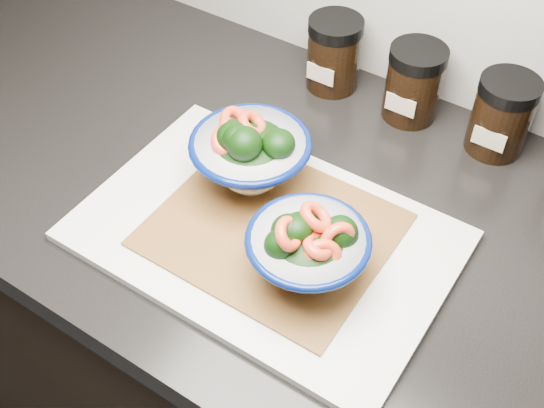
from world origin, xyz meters
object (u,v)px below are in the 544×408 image
Objects in this scene: spice_jar_a at (334,54)px; bowl_left at (249,154)px; bowl_right at (308,249)px; spice_jar_c at (502,115)px; spice_jar_b at (414,83)px; cutting_board at (265,236)px.

bowl_left is at bearing -84.45° from spice_jar_a.
spice_jar_c is (0.10, 0.35, -0.00)m from bowl_right.
bowl_left is 1.10× the size of bowl_right.
spice_jar_a is 1.00× the size of spice_jar_b.
cutting_board is 3.98× the size of spice_jar_a.
bowl_left reaches higher than cutting_board.
spice_jar_b is (0.11, 0.26, -0.01)m from bowl_left.
spice_jar_b is (0.04, 0.32, 0.05)m from cutting_board.
bowl_right is at bearing -64.53° from spice_jar_a.
bowl_left reaches higher than spice_jar_b.
bowl_right is 1.25× the size of spice_jar_c.
cutting_board is 2.90× the size of bowl_left.
bowl_right is 0.35m from spice_jar_b.
bowl_right reaches higher than spice_jar_b.
cutting_board is at bearing -118.64° from spice_jar_c.
bowl_left is at bearing 136.53° from cutting_board.
spice_jar_c is at bearing 61.36° from cutting_board.
bowl_left reaches higher than spice_jar_a.
cutting_board is at bearing -97.72° from spice_jar_b.
bowl_right is at bearing -105.60° from spice_jar_c.
spice_jar_c is (0.24, 0.26, -0.01)m from bowl_left.
cutting_board is 3.98× the size of spice_jar_c.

